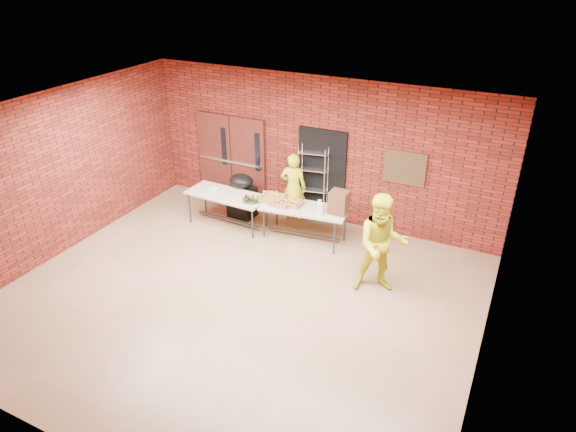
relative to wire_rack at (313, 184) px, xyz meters
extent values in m
cube|color=olive|center=(0.05, -3.32, -0.89)|extent=(8.00, 7.00, 0.04)
cube|color=silver|center=(0.05, -3.32, 2.35)|extent=(8.00, 7.00, 0.04)
cube|color=maroon|center=(0.05, 0.20, 0.73)|extent=(8.00, 0.04, 3.20)
cube|color=maroon|center=(0.05, -6.84, 0.73)|extent=(8.00, 0.04, 3.20)
cube|color=maroon|center=(-3.97, -3.32, 0.73)|extent=(0.04, 7.00, 3.20)
cube|color=maroon|center=(4.07, -3.32, 0.73)|extent=(0.04, 7.00, 3.20)
cube|color=#491915|center=(-2.60, 0.12, 0.18)|extent=(0.88, 0.08, 2.10)
cube|color=#491915|center=(-1.70, 0.12, 0.18)|extent=(0.88, 0.08, 2.10)
cube|color=black|center=(-2.32, 0.07, 0.48)|extent=(0.12, 0.02, 0.90)
cube|color=black|center=(-1.42, 0.07, 0.48)|extent=(0.12, 0.02, 0.90)
cube|color=silver|center=(-2.15, 0.06, 0.13)|extent=(1.70, 0.04, 0.05)
cube|color=black|center=(0.15, 0.14, 0.18)|extent=(1.10, 0.06, 2.10)
cube|color=#432B1B|center=(1.95, 0.13, 0.68)|extent=(0.85, 0.04, 0.70)
cube|color=tan|center=(-1.57, -1.06, -0.15)|extent=(1.83, 0.82, 0.04)
cube|color=#323338|center=(-1.57, -1.06, -0.75)|extent=(1.60, 0.10, 0.03)
cylinder|color=#323338|center=(-2.37, -0.76, -0.52)|extent=(0.04, 0.04, 0.70)
cylinder|color=#323338|center=(-0.77, -0.76, -0.52)|extent=(0.04, 0.04, 0.70)
cylinder|color=#323338|center=(-2.37, -1.36, -0.52)|extent=(0.04, 0.04, 0.70)
cylinder|color=#323338|center=(-0.77, -1.36, -0.52)|extent=(0.04, 0.04, 0.70)
cube|color=tan|center=(0.21, -0.90, -0.15)|extent=(1.87, 0.96, 0.04)
cube|color=#323338|center=(0.21, -0.90, -0.75)|extent=(1.59, 0.23, 0.03)
cylinder|color=#323338|center=(-0.59, -0.60, -0.52)|extent=(0.04, 0.04, 0.70)
cylinder|color=#323338|center=(1.01, -0.60, -0.52)|extent=(0.04, 0.04, 0.70)
cylinder|color=#323338|center=(-0.59, -1.20, -0.52)|extent=(0.04, 0.04, 0.70)
cylinder|color=#323338|center=(1.01, -1.20, -0.52)|extent=(0.04, 0.04, 0.70)
cube|color=#AC8845|center=(-0.52, -0.91, -0.09)|extent=(0.50, 0.39, 0.08)
cube|color=#AC8845|center=(-0.06, -0.91, -0.10)|extent=(0.41, 0.32, 0.06)
cube|color=#AC8845|center=(-0.27, -1.03, -0.10)|extent=(0.40, 0.31, 0.06)
cylinder|color=#124714|center=(-0.92, -1.08, -0.12)|extent=(0.44, 0.44, 0.02)
cube|color=silver|center=(-1.92, -1.02, -0.10)|extent=(0.18, 0.12, 0.06)
cube|color=#51331C|center=(0.93, -0.81, 0.10)|extent=(0.36, 0.32, 0.47)
cylinder|color=silver|center=(0.55, -0.98, -0.03)|extent=(0.07, 0.07, 0.21)
cylinder|color=silver|center=(0.63, -1.03, -0.01)|extent=(0.08, 0.08, 0.25)
cylinder|color=silver|center=(0.54, -0.88, -0.02)|extent=(0.08, 0.08, 0.23)
cube|color=black|center=(-1.50, -0.56, -0.51)|extent=(0.59, 0.49, 0.72)
ellipsoid|color=black|center=(-1.50, -0.56, 0.00)|extent=(0.58, 0.50, 0.31)
imported|color=#C2CB16|center=(-0.37, -0.22, -0.08)|extent=(0.66, 0.52, 1.59)
imported|color=#C2CB16|center=(2.16, -1.95, 0.06)|extent=(1.11, 1.01, 1.86)
camera|label=1|loc=(4.07, -9.50, 4.59)|focal=32.00mm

